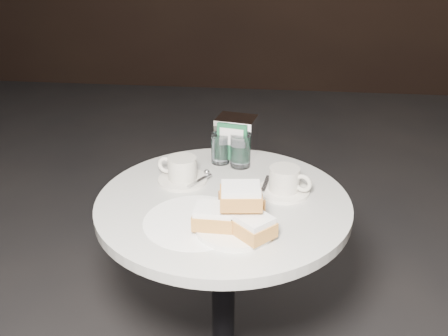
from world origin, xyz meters
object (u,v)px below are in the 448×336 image
coffee_cup_left (182,171)px  beignet_plate (236,214)px  cafe_table (223,258)px  napkin_dispenser (236,138)px  water_glass_left (221,148)px  coffee_cup_right (285,182)px  water_glass_right (240,151)px

coffee_cup_left → beignet_plate: bearing=-38.1°
cafe_table → napkin_dispenser: 0.38m
water_glass_left → napkin_dispenser: size_ratio=0.70×
beignet_plate → coffee_cup_right: beignet_plate is taller
coffee_cup_left → coffee_cup_right: bearing=8.6°
beignet_plate → water_glass_right: 0.37m
coffee_cup_left → napkin_dispenser: bearing=67.0°
cafe_table → coffee_cup_left: 0.28m
cafe_table → coffee_cup_left: (-0.13, 0.09, 0.23)m
coffee_cup_left → water_glass_left: 0.17m
coffee_cup_right → water_glass_right: size_ratio=1.85×
beignet_plate → water_glass_left: beignet_plate is taller
water_glass_right → napkin_dispenser: 0.06m
coffee_cup_right → water_glass_right: (-0.14, 0.16, 0.02)m
coffee_cup_right → water_glass_left: 0.27m
coffee_cup_right → napkin_dispenser: bearing=148.7°
water_glass_left → water_glass_right: water_glass_right is taller
cafe_table → coffee_cup_left: size_ratio=4.18×
coffee_cup_left → water_glass_left: bearing=71.6°
water_glass_left → water_glass_right: bearing=-17.4°
coffee_cup_left → water_glass_right: (0.16, 0.12, 0.02)m
cafe_table → napkin_dispenser: napkin_dispenser is taller
napkin_dispenser → coffee_cup_right: bearing=-43.2°
beignet_plate → coffee_cup_left: 0.31m
beignet_plate → water_glass_left: (-0.08, 0.39, -0.00)m
cafe_table → napkin_dispenser: (0.01, 0.27, 0.27)m
water_glass_right → napkin_dispenser: napkin_dispenser is taller
cafe_table → water_glass_left: bearing=98.3°
coffee_cup_left → water_glass_left: water_glass_left is taller
cafe_table → water_glass_left: size_ratio=7.64×
beignet_plate → napkin_dispenser: bearing=95.2°
coffee_cup_left → coffee_cup_right: size_ratio=0.93×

